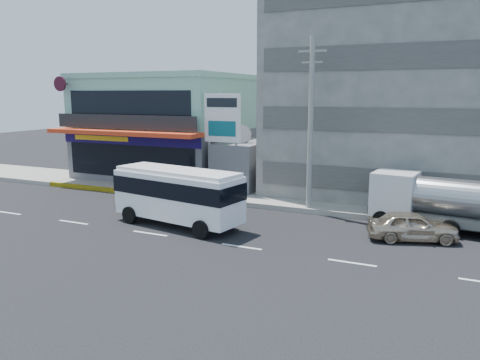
% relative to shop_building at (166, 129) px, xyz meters
% --- Properties ---
extents(ground, '(120.00, 120.00, 0.00)m').
position_rel_shop_building_xyz_m(ground, '(8.00, -13.95, -4.00)').
color(ground, black).
rests_on(ground, ground).
extents(sidewalk, '(70.00, 5.00, 0.30)m').
position_rel_shop_building_xyz_m(sidewalk, '(13.00, -4.45, -3.85)').
color(sidewalk, gray).
rests_on(sidewalk, ground).
extents(shop_building, '(12.40, 11.70, 8.00)m').
position_rel_shop_building_xyz_m(shop_building, '(0.00, 0.00, 0.00)').
color(shop_building, '#4F4F55').
rests_on(shop_building, ground).
extents(concrete_building, '(16.00, 12.00, 14.00)m').
position_rel_shop_building_xyz_m(concrete_building, '(18.00, 1.05, 3.00)').
color(concrete_building, gray).
rests_on(concrete_building, ground).
extents(gap_structure, '(3.00, 6.00, 3.50)m').
position_rel_shop_building_xyz_m(gap_structure, '(8.00, -1.95, -2.25)').
color(gap_structure, '#4F4F55').
rests_on(gap_structure, ground).
extents(satellite_dish, '(1.50, 1.50, 0.15)m').
position_rel_shop_building_xyz_m(satellite_dish, '(8.00, -2.95, -0.42)').
color(satellite_dish, slate).
rests_on(satellite_dish, gap_structure).
extents(billboard, '(2.60, 0.18, 6.90)m').
position_rel_shop_building_xyz_m(billboard, '(7.50, -4.75, 0.93)').
color(billboard, gray).
rests_on(billboard, ground).
extents(utility_pole_near, '(1.60, 0.30, 10.00)m').
position_rel_shop_building_xyz_m(utility_pole_near, '(14.00, -6.55, 1.15)').
color(utility_pole_near, '#999993').
rests_on(utility_pole_near, ground).
extents(minibus, '(7.49, 3.49, 3.01)m').
position_rel_shop_building_xyz_m(minibus, '(8.51, -12.11, -2.20)').
color(minibus, white).
rests_on(minibus, ground).
extents(sedan, '(4.44, 2.81, 1.41)m').
position_rel_shop_building_xyz_m(sedan, '(20.00, -9.73, -3.29)').
color(sedan, '#C4B195').
rests_on(sedan, ground).
extents(tanker_truck, '(7.36, 3.10, 2.82)m').
position_rel_shop_building_xyz_m(tanker_truck, '(21.03, -7.40, -2.48)').
color(tanker_truck, silver).
rests_on(tanker_truck, ground).
extents(motorcycle_rider, '(1.97, 1.16, 2.39)m').
position_rel_shop_building_xyz_m(motorcycle_rider, '(4.00, -7.15, -3.21)').
color(motorcycle_rider, '#5B140D').
rests_on(motorcycle_rider, ground).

